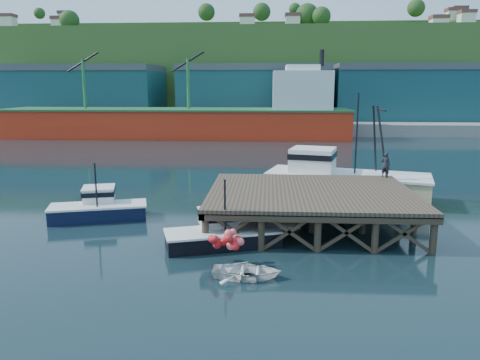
# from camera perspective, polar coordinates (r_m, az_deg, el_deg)

# --- Properties ---
(ground) EXTENTS (300.00, 300.00, 0.00)m
(ground) POSITION_cam_1_polar(r_m,az_deg,el_deg) (28.77, -2.56, -5.22)
(ground) COLOR black
(ground) RESTS_ON ground
(wharf) EXTENTS (12.00, 10.00, 2.62)m
(wharf) POSITION_cam_1_polar(r_m,az_deg,el_deg) (28.05, 8.61, -1.68)
(wharf) COLOR brown
(wharf) RESTS_ON ground
(far_quay) EXTENTS (160.00, 40.00, 2.00)m
(far_quay) POSITION_cam_1_polar(r_m,az_deg,el_deg) (97.72, 1.82, 7.14)
(far_quay) COLOR gray
(far_quay) RESTS_ON ground
(warehouse_left) EXTENTS (32.00, 16.00, 9.00)m
(warehouse_left) POSITION_cam_1_polar(r_m,az_deg,el_deg) (99.93, -19.06, 9.79)
(warehouse_left) COLOR #17484E
(warehouse_left) RESTS_ON far_quay
(warehouse_mid) EXTENTS (28.00, 16.00, 9.00)m
(warehouse_mid) POSITION_cam_1_polar(r_m,az_deg,el_deg) (92.47, 1.75, 10.31)
(warehouse_mid) COLOR #17484E
(warehouse_mid) RESTS_ON far_quay
(warehouse_right) EXTENTS (30.00, 16.00, 9.00)m
(warehouse_right) POSITION_cam_1_polar(r_m,az_deg,el_deg) (96.29, 20.16, 9.68)
(warehouse_right) COLOR #17484E
(warehouse_right) RESTS_ON far_quay
(cargo_ship) EXTENTS (55.50, 10.00, 13.75)m
(cargo_ship) POSITION_cam_1_polar(r_m,az_deg,el_deg) (76.43, -5.10, 7.66)
(cargo_ship) COLOR red
(cargo_ship) RESTS_ON ground
(hillside) EXTENTS (220.00, 50.00, 22.00)m
(hillside) POSITION_cam_1_polar(r_m,az_deg,el_deg) (127.47, 2.29, 12.62)
(hillside) COLOR #2D511E
(hillside) RESTS_ON ground
(boat_navy) EXTENTS (6.25, 4.05, 3.68)m
(boat_navy) POSITION_cam_1_polar(r_m,az_deg,el_deg) (30.78, -16.86, -3.17)
(boat_navy) COLOR black
(boat_navy) RESTS_ON ground
(boat_black) EXTENTS (6.33, 5.25, 3.68)m
(boat_black) POSITION_cam_1_polar(r_m,az_deg,el_deg) (24.71, -2.25, -6.40)
(boat_black) COLOR black
(boat_black) RESTS_ON ground
(trawler) EXTENTS (12.23, 7.01, 7.74)m
(trawler) POSITION_cam_1_polar(r_m,az_deg,el_deg) (34.98, 12.53, 0.19)
(trawler) COLOR beige
(trawler) RESTS_ON ground
(dinghy) EXTENTS (3.09, 2.25, 0.62)m
(dinghy) POSITION_cam_1_polar(r_m,az_deg,el_deg) (20.71, 0.80, -11.05)
(dinghy) COLOR white
(dinghy) RESTS_ON ground
(dockworker) EXTENTS (0.72, 0.59, 1.70)m
(dockworker) POSITION_cam_1_polar(r_m,az_deg,el_deg) (33.19, 17.31, 1.78)
(dockworker) COLOR black
(dockworker) RESTS_ON wharf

